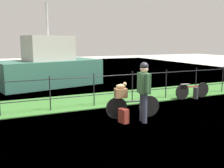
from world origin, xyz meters
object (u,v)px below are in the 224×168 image
(bicycle_main, at_px, (132,107))
(moored_boat_near, at_px, (49,67))
(backpack_on_paving, at_px, (124,116))
(terrier_dog, at_px, (122,86))
(bicycle_parked, at_px, (192,90))
(wooden_crate, at_px, (121,93))
(cyclist_person, at_px, (144,87))
(mooring_bollard, at_px, (196,93))

(bicycle_main, relative_size, moored_boat_near, 0.30)
(backpack_on_paving, distance_m, moored_boat_near, 7.12)
(bicycle_main, xyz_separation_m, moored_boat_near, (-1.12, 6.73, 0.59))
(terrier_dog, bearing_deg, backpack_on_paving, -107.51)
(terrier_dog, distance_m, bicycle_parked, 4.00)
(wooden_crate, bearing_deg, moored_boat_near, 96.55)
(bicycle_main, height_order, bicycle_parked, bicycle_main)
(terrier_dog, xyz_separation_m, cyclist_person, (0.42, -0.53, 0.03))
(backpack_on_paving, height_order, mooring_bollard, mooring_bollard)
(bicycle_main, relative_size, cyclist_person, 0.96)
(backpack_on_paving, bearing_deg, cyclist_person, 61.72)
(mooring_bollard, height_order, bicycle_parked, bicycle_parked)
(wooden_crate, bearing_deg, backpack_on_paving, -103.99)
(bicycle_parked, distance_m, moored_boat_near, 7.07)
(bicycle_main, relative_size, backpack_on_paving, 4.05)
(backpack_on_paving, bearing_deg, mooring_bollard, 98.56)
(wooden_crate, xyz_separation_m, cyclist_person, (0.44, -0.54, 0.24))
(cyclist_person, relative_size, backpack_on_paving, 4.21)
(wooden_crate, relative_size, cyclist_person, 0.20)
(wooden_crate, relative_size, terrier_dog, 1.05)
(terrier_dog, distance_m, backpack_on_paving, 0.87)
(cyclist_person, xyz_separation_m, mooring_bollard, (3.42, 1.70, -0.78))
(moored_boat_near, bearing_deg, wooden_crate, -83.45)
(mooring_bollard, bearing_deg, cyclist_person, -153.53)
(cyclist_person, distance_m, bicycle_parked, 3.84)
(bicycle_main, height_order, wooden_crate, wooden_crate)
(moored_boat_near, bearing_deg, mooring_bollard, -49.96)
(bicycle_main, bearing_deg, moored_boat_near, 99.46)
(terrier_dog, xyz_separation_m, bicycle_parked, (3.74, 1.27, -0.65))
(wooden_crate, relative_size, moored_boat_near, 0.06)
(cyclist_person, xyz_separation_m, bicycle_parked, (3.32, 1.80, -0.68))
(wooden_crate, height_order, backpack_on_paving, wooden_crate)
(cyclist_person, distance_m, backpack_on_paving, 0.98)
(bicycle_parked, height_order, moored_boat_near, moored_boat_near)
(backpack_on_paving, relative_size, mooring_bollard, 0.89)
(mooring_bollard, bearing_deg, bicycle_parked, 132.59)
(bicycle_main, relative_size, mooring_bollard, 3.60)
(wooden_crate, bearing_deg, cyclist_person, -50.68)
(bicycle_parked, bearing_deg, moored_boat_near, 129.99)
(wooden_crate, bearing_deg, terrier_dog, -10.38)
(cyclist_person, distance_m, moored_boat_near, 7.30)
(cyclist_person, bearing_deg, bicycle_parked, 28.45)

